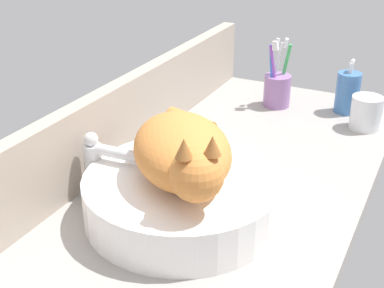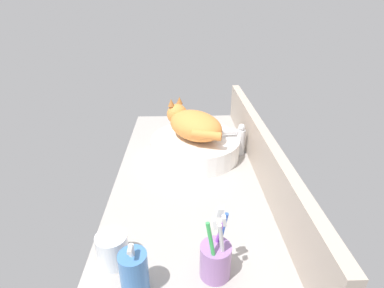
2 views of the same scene
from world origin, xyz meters
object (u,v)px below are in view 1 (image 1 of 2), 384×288
object	(u,v)px
sink_basin	(182,196)
toothbrush_cup	(277,88)
cat	(184,152)
faucet	(98,163)
soap_dispenser	(348,92)
water_glass	(366,114)

from	to	relation	value
sink_basin	toothbrush_cup	world-z (taller)	toothbrush_cup
cat	toothbrush_cup	distance (cm)	62.19
faucet	toothbrush_cup	size ratio (longest dim) A/B	0.73
cat	toothbrush_cup	bearing A→B (deg)	2.76
toothbrush_cup	soap_dispenser	bearing A→B (deg)	-77.86
sink_basin	soap_dispenser	bearing A→B (deg)	-14.24
faucet	soap_dispenser	bearing A→B (deg)	-27.62
faucet	toothbrush_cup	world-z (taller)	toothbrush_cup
sink_basin	cat	xyz separation A→B (cm)	(-1.02, -0.92, 9.86)
cat	soap_dispenser	bearing A→B (deg)	-13.27
faucet	water_glass	world-z (taller)	faucet
toothbrush_cup	cat	bearing A→B (deg)	-177.24
sink_basin	water_glass	distance (cm)	60.36
water_glass	soap_dispenser	bearing A→B (deg)	37.40
cat	water_glass	world-z (taller)	cat
faucet	toothbrush_cup	xyz separation A→B (cm)	(61.47, -15.84, -2.24)
soap_dispenser	water_glass	bearing A→B (deg)	-142.60
sink_basin	soap_dispenser	world-z (taller)	soap_dispenser
soap_dispenser	cat	bearing A→B (deg)	166.73
cat	water_glass	distance (cm)	61.82
sink_basin	cat	bearing A→B (deg)	-137.94
sink_basin	cat	world-z (taller)	cat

